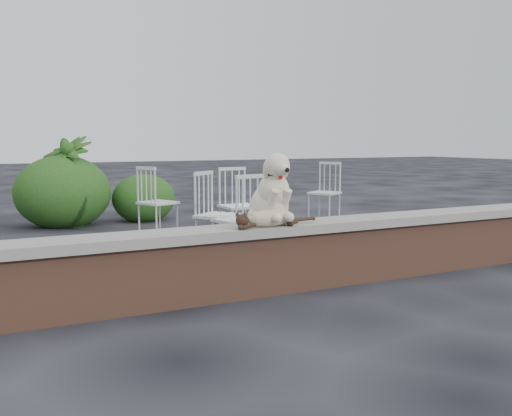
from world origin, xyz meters
name	(u,v)px	position (x,y,z in m)	size (l,w,h in m)	color
ground	(344,281)	(0.00, 0.00, 0.00)	(60.00, 60.00, 0.00)	black
brick_wall	(345,255)	(0.00, 0.00, 0.25)	(6.00, 0.30, 0.50)	brown
capstone	(345,223)	(0.00, 0.00, 0.54)	(6.20, 0.40, 0.08)	slate
dog	(270,188)	(-0.76, 0.04, 0.89)	(0.40, 0.53, 0.61)	beige
cat	(270,217)	(-0.84, -0.11, 0.66)	(0.92, 0.22, 0.16)	tan
chair_b	(239,205)	(0.03, 2.31, 0.47)	(0.56, 0.56, 0.94)	silver
chair_a	(219,214)	(-0.56, 1.60, 0.47)	(0.56, 0.56, 0.94)	silver
chair_e	(158,201)	(-0.76, 3.20, 0.47)	(0.56, 0.56, 0.94)	silver
chair_d	(324,192)	(2.03, 3.37, 0.47)	(0.56, 0.56, 0.94)	silver
chair_c	(238,218)	(-0.52, 1.18, 0.47)	(0.56, 0.56, 0.94)	silver
potted_plant_b	(68,181)	(-1.67, 4.71, 0.67)	(0.76, 0.76, 1.35)	#194B15
shrubbery	(50,198)	(-1.95, 4.66, 0.44)	(4.24, 1.52, 1.12)	#194B15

